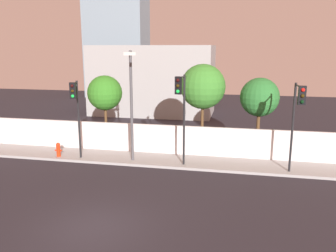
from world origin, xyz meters
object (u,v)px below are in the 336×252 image
Objects in this scene: roadside_tree_leftmost at (105,93)px; street_lamp_curbside at (131,97)px; traffic_light_right at (76,104)px; roadside_tree_midright at (260,97)px; traffic_light_left at (297,110)px; traffic_light_center at (181,102)px; roadside_tree_midleft at (203,87)px; fire_hydrant at (58,149)px.

street_lamp_curbside is at bearing -49.09° from roadside_tree_leftmost.
street_lamp_curbside is (3.16, 0.48, 0.42)m from traffic_light_right.
roadside_tree_midright reaches higher than traffic_light_right.
traffic_light_left is 12.40m from roadside_tree_leftmost.
roadside_tree_midright is (10.34, 3.84, 0.12)m from traffic_light_right.
traffic_light_left is at bearing -19.27° from roadside_tree_leftmost.
street_lamp_curbside is (-8.80, 0.74, 0.31)m from traffic_light_left.
traffic_light_center is 4.06m from roadside_tree_midleft.
traffic_light_left is 4.40m from roadside_tree_midright.
traffic_light_left is 0.94× the size of traffic_light_center.
street_lamp_curbside is 1.30× the size of roadside_tree_midright.
roadside_tree_leftmost is at bearing 160.73° from traffic_light_left.
fire_hydrant is at bearing 162.90° from traffic_light_right.
traffic_light_right is 11.03m from roadside_tree_midright.
roadside_tree_midleft is (6.58, 0.00, 0.57)m from roadside_tree_leftmost.
traffic_light_center is at bearing -100.26° from roadside_tree_midleft.
traffic_light_center is 1.04× the size of roadside_tree_midright.
traffic_light_left reaches higher than fire_hydrant.
traffic_light_center is at bearing 178.82° from traffic_light_left.
roadside_tree_leftmost is 10.09m from roadside_tree_midright.
roadside_tree_midleft is at bearing 29.34° from traffic_light_right.
traffic_light_center is 0.80× the size of street_lamp_curbside.
traffic_light_right is (-11.96, 0.26, -0.11)m from traffic_light_left.
traffic_light_left is 0.98× the size of roadside_tree_midright.
traffic_light_center is 7.09m from roadside_tree_leftmost.
traffic_light_center is 5.80m from roadside_tree_midright.
traffic_light_right is at bearing -171.35° from street_lamp_curbside.
traffic_light_center is 3.02m from street_lamp_curbside.
traffic_light_left is at bearing -68.38° from roadside_tree_midright.
roadside_tree_midleft is (6.83, 3.84, 0.71)m from traffic_light_right.
traffic_light_left is 6.59m from roadside_tree_midleft.
traffic_light_left is at bearing -1.18° from traffic_light_center.
roadside_tree_midleft is at bearing 79.74° from traffic_light_center.
traffic_light_right is at bearing 178.78° from traffic_light_left.
street_lamp_curbside is at bearing -137.55° from roadside_tree_midleft.
roadside_tree_leftmost reaches higher than traffic_light_right.
fire_hydrant is (-7.66, 0.61, -3.23)m from traffic_light_center.
roadside_tree_midleft is 3.55m from roadside_tree_midright.
roadside_tree_midleft is (0.72, 3.97, 0.39)m from traffic_light_center.
traffic_light_center is at bearing -1.26° from traffic_light_right.
street_lamp_curbside is 5.77m from fire_hydrant.
roadside_tree_leftmost is at bearing 180.00° from roadside_tree_midright.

